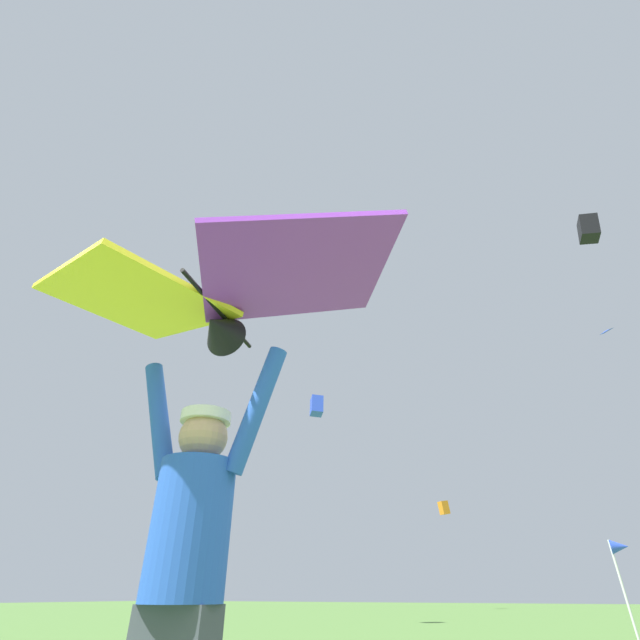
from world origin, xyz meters
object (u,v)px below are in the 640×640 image
Objects in this scene: held_stunt_kite at (214,295)px; distant_kite_orange_high_right at (444,508)px; kite_flyer_person at (185,570)px; distant_kite_blue_low_right at (317,406)px; distant_kite_blue_mid_left at (606,331)px; marker_flag at (620,553)px; distant_kite_black_low_left at (588,229)px.

held_stunt_kite is 2.24× the size of distant_kite_orange_high_right.
kite_flyer_person is 16.05m from distant_kite_blue_low_right.
distant_kite_blue_mid_left is 16.74m from distant_kite_orange_high_right.
distant_kite_blue_mid_left reaches higher than kite_flyer_person.
distant_kite_orange_high_right is (-6.53, 33.51, 5.28)m from kite_flyer_person.
distant_kite_blue_mid_left reaches higher than marker_flag.
distant_kite_black_low_left reaches higher than marker_flag.
distant_kite_blue_mid_left is 26.66m from marker_flag.
marker_flag is at bearing -70.69° from distant_kite_orange_high_right.
marker_flag is (8.50, -4.47, -5.73)m from distant_kite_blue_low_right.
distant_kite_blue_mid_left is at bearing 77.79° from held_stunt_kite.
distant_kite_blue_mid_left is at bearing -12.14° from distant_kite_orange_high_right.
held_stunt_kite is 2.31× the size of distant_kite_blue_mid_left.
distant_kite_blue_low_right is 0.48× the size of marker_flag.
distant_kite_blue_low_right is (-13.07, -17.35, -8.90)m from distant_kite_blue_mid_left.
marker_flag is at bearing -108.97° from distant_kite_black_low_left.
distant_kite_blue_mid_left is at bearing 53.00° from distant_kite_blue_low_right.
distant_kite_orange_high_right is at bearing 101.03° from kite_flyer_person.
marker_flag is (-4.57, -21.81, -14.63)m from distant_kite_blue_mid_left.
distant_kite_blue_low_right is (-12.13, -6.10, -9.26)m from distant_kite_black_low_left.
marker_flag is at bearing 76.59° from kite_flyer_person.
kite_flyer_person is 1.33× the size of distant_kite_black_low_left.
distant_kite_black_low_left is at bearing 73.53° from kite_flyer_person.
distant_kite_blue_mid_left reaches higher than distant_kite_blue_low_right.
kite_flyer_person is 34.54m from distant_kite_orange_high_right.
marker_flag is at bearing -101.83° from distant_kite_blue_mid_left.
distant_kite_orange_high_right reaches higher than held_stunt_kite.
distant_kite_black_low_left is 16.43m from distant_kite_blue_low_right.
distant_kite_blue_low_right reaches higher than held_stunt_kite.
kite_flyer_person is 1.13× the size of marker_flag.
distant_kite_blue_low_right is at bearing -89.61° from distant_kite_orange_high_right.
distant_kite_black_low_left is 18.69m from marker_flag.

